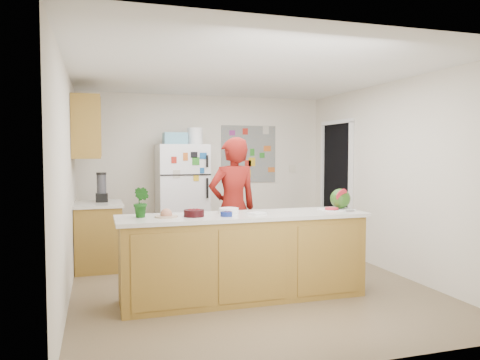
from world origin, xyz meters
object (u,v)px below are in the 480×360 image
object	(u,v)px
refrigerator	(182,200)
cherry_bowl	(194,213)
watermelon	(340,199)
person	(233,208)

from	to	relation	value
refrigerator	cherry_bowl	world-z (taller)	refrigerator
cherry_bowl	watermelon	bearing A→B (deg)	2.97
watermelon	person	bearing A→B (deg)	144.23
person	watermelon	bearing A→B (deg)	135.41
cherry_bowl	person	bearing A→B (deg)	52.25
watermelon	cherry_bowl	bearing A→B (deg)	-177.03
cherry_bowl	refrigerator	bearing A→B (deg)	82.92
refrigerator	watermelon	world-z (taller)	refrigerator
watermelon	cherry_bowl	xyz separation A→B (m)	(-1.74, -0.09, -0.09)
person	cherry_bowl	distance (m)	1.09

